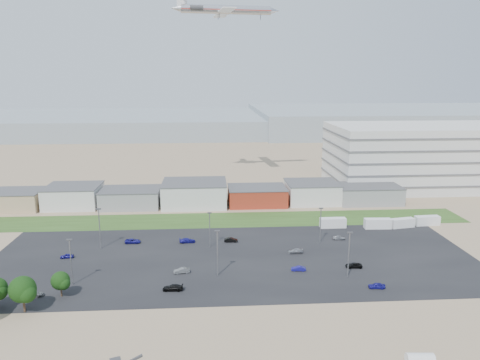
{
  "coord_description": "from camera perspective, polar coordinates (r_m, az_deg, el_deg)",
  "views": [
    {
      "loc": [
        -0.79,
        -89.08,
        43.96
      ],
      "look_at": [
        6.72,
        22.0,
        19.45
      ],
      "focal_mm": 35.0,
      "sensor_mm": 36.0,
      "label": 1
    }
  ],
  "objects": [
    {
      "name": "lightpole_back_m",
      "position": [
        123.78,
        -3.71,
        -6.08
      ],
      "size": [
        1.12,
        0.46,
        9.48
      ],
      "primitive_type": null,
      "color": "slate",
      "rests_on": "ground"
    },
    {
      "name": "lightpole_front_r",
      "position": [
        108.47,
        13.11,
        -8.83
      ],
      "size": [
        1.24,
        0.51,
        10.5
      ],
      "primitive_type": null,
      "color": "slate",
      "rests_on": "ground"
    },
    {
      "name": "parked_car_12",
      "position": [
        121.48,
        6.74,
        -8.6
      ],
      "size": [
        3.93,
        1.69,
        1.13
      ],
      "primitive_type": "imported",
      "rotation": [
        0.0,
        0.0,
        -1.54
      ],
      "color": "#A5A5AA",
      "rests_on": "ground"
    },
    {
      "name": "parked_car_1",
      "position": [
        111.2,
        7.14,
        -10.66
      ],
      "size": [
        3.48,
        1.53,
        1.11
      ],
      "primitive_type": "imported",
      "rotation": [
        0.0,
        0.0,
        -1.68
      ],
      "color": "navy",
      "rests_on": "ground"
    },
    {
      "name": "grass_strip",
      "position": [
        147.77,
        -3.4,
        -4.91
      ],
      "size": [
        160.0,
        16.0,
        0.02
      ],
      "primitive_type": "cube",
      "color": "#304B1C",
      "rests_on": "ground"
    },
    {
      "name": "parked_car_10",
      "position": [
        107.18,
        -23.78,
        -12.59
      ],
      "size": [
        3.94,
        1.86,
        1.11
      ],
      "primitive_type": "imported",
      "rotation": [
        0.0,
        0.0,
        1.65
      ],
      "color": "#595B5E",
      "rests_on": "ground"
    },
    {
      "name": "parked_car_2",
      "position": [
        106.04,
        16.33,
        -12.25
      ],
      "size": [
        3.67,
        1.83,
        1.2
      ],
      "primitive_type": "imported",
      "rotation": [
        0.0,
        0.0,
        -1.69
      ],
      "color": "navy",
      "rests_on": "ground"
    },
    {
      "name": "tree_right",
      "position": [
        100.12,
        -24.97,
        -12.29
      ],
      "size": [
        5.43,
        5.43,
        8.15
      ],
      "primitive_type": null,
      "color": "black",
      "rests_on": "ground"
    },
    {
      "name": "box_trailer_b",
      "position": [
        145.3,
        16.43,
        -5.11
      ],
      "size": [
        7.92,
        2.77,
        2.94
      ],
      "primitive_type": null,
      "rotation": [
        0.0,
        0.0,
        -0.04
      ],
      "color": "silver",
      "rests_on": "ground"
    },
    {
      "name": "box_trailer_d",
      "position": [
        153.39,
        21.85,
        -4.61
      ],
      "size": [
        7.6,
        2.79,
        2.8
      ],
      "primitive_type": null,
      "rotation": [
        0.0,
        0.0,
        0.06
      ],
      "color": "silver",
      "rests_on": "ground"
    },
    {
      "name": "parked_car_6",
      "position": [
        128.78,
        -6.43,
        -7.33
      ],
      "size": [
        4.41,
        2.12,
        1.24
      ],
      "primitive_type": "imported",
      "rotation": [
        0.0,
        0.0,
        1.66
      ],
      "color": "navy",
      "rests_on": "ground"
    },
    {
      "name": "parked_car_8",
      "position": [
        133.1,
        11.95,
        -6.88
      ],
      "size": [
        3.52,
        1.68,
        1.16
      ],
      "primitive_type": "imported",
      "rotation": [
        0.0,
        0.0,
        1.48
      ],
      "color": "#A5A5AA",
      "rests_on": "ground"
    },
    {
      "name": "lightpole_back_l",
      "position": [
        127.67,
        -16.73,
        -5.69
      ],
      "size": [
        1.28,
        0.53,
        10.86
      ],
      "primitive_type": null,
      "color": "slate",
      "rests_on": "ground"
    },
    {
      "name": "storage_tank_nw",
      "position": [
        82.25,
        21.1,
        -19.77
      ],
      "size": [
        4.35,
        2.42,
        2.52
      ],
      "primitive_type": null,
      "rotation": [
        0.0,
        0.0,
        -0.08
      ],
      "color": "silver",
      "rests_on": "ground"
    },
    {
      "name": "tree_near",
      "position": [
        104.13,
        -21.03,
        -11.6
      ],
      "size": [
        4.06,
        4.06,
        6.09
      ],
      "primitive_type": null,
      "color": "black",
      "rests_on": "ground"
    },
    {
      "name": "parking_lot",
      "position": [
        117.75,
        -0.78,
        -9.5
      ],
      "size": [
        120.0,
        50.0,
        0.01
      ],
      "primitive_type": "cube",
      "color": "black",
      "rests_on": "ground"
    },
    {
      "name": "parked_car_11",
      "position": [
        128.47,
        -1.11,
        -7.31
      ],
      "size": [
        3.73,
        1.5,
        1.21
      ],
      "primitive_type": "imported",
      "rotation": [
        0.0,
        0.0,
        1.51
      ],
      "color": "black",
      "rests_on": "ground"
    },
    {
      "name": "lightpole_back_r",
      "position": [
        128.65,
        9.78,
        -5.46
      ],
      "size": [
        1.15,
        0.48,
        9.74
      ],
      "primitive_type": null,
      "color": "slate",
      "rests_on": "ground"
    },
    {
      "name": "parking_garage",
      "position": [
        207.65,
        22.14,
        2.78
      ],
      "size": [
        80.0,
        40.0,
        25.0
      ],
      "primitive_type": "cube",
      "color": "silver",
      "rests_on": "ground"
    },
    {
      "name": "parked_car_9",
      "position": [
        130.9,
        -12.95,
        -7.26
      ],
      "size": [
        4.21,
        1.96,
        1.17
      ],
      "primitive_type": "imported",
      "rotation": [
        0.0,
        0.0,
        1.57
      ],
      "color": "navy",
      "rests_on": "ground"
    },
    {
      "name": "box_trailer_c",
      "position": [
        148.57,
        19.18,
        -4.96
      ],
      "size": [
        7.49,
        3.53,
        2.7
      ],
      "primitive_type": null,
      "rotation": [
        0.0,
        0.0,
        0.18
      ],
      "color": "silver",
      "rests_on": "ground"
    },
    {
      "name": "building_row",
      "position": [
        165.79,
        -9.37,
        -1.7
      ],
      "size": [
        170.0,
        20.0,
        8.0
      ],
      "primitive_type": null,
      "color": "silver",
      "rests_on": "ground"
    },
    {
      "name": "ground",
      "position": [
        99.34,
        -3.1,
        -13.87
      ],
      "size": [
        700.0,
        700.0,
        0.0
      ],
      "primitive_type": "plane",
      "color": "#947A5E",
      "rests_on": "ground"
    },
    {
      "name": "box_trailer_a",
      "position": [
        142.94,
        11.26,
        -5.13
      ],
      "size": [
        7.73,
        2.45,
        2.89
      ],
      "primitive_type": null,
      "rotation": [
        0.0,
        0.0,
        0.01
      ],
      "color": "silver",
      "rests_on": "ground"
    },
    {
      "name": "lightpole_front_l",
      "position": [
        108.1,
        -19.9,
        -9.4
      ],
      "size": [
        1.21,
        0.51,
        10.32
      ],
      "primitive_type": null,
      "color": "slate",
      "rests_on": "ground"
    },
    {
      "name": "lightpole_front_m",
      "position": [
        106.35,
        -2.76,
        -8.9
      ],
      "size": [
        1.25,
        0.52,
        10.66
      ],
      "primitive_type": null,
      "color": "slate",
      "rests_on": "ground"
    },
    {
      "name": "parked_car_0",
      "position": [
        115.29,
        13.7,
        -10.08
      ],
      "size": [
        3.99,
        2.0,
        1.08
      ],
      "primitive_type": "imported",
      "rotation": [
        0.0,
        0.0,
        -1.62
      ],
      "color": "black",
      "rests_on": "ground"
    },
    {
      "name": "parked_car_5",
      "position": [
        125.24,
        -20.35,
        -8.67
      ],
      "size": [
        3.29,
        1.44,
        1.1
      ],
      "primitive_type": "imported",
      "rotation": [
        0.0,
        0.0,
        -1.53
      ],
      "color": "navy",
      "rests_on": "ground"
    },
    {
      "name": "hills_backdrop",
      "position": [
        408.05,
        1.9,
        6.86
      ],
      "size": [
        700.0,
        200.0,
        9.0
      ],
      "primitive_type": null,
      "color": "gray",
      "rests_on": "ground"
    },
    {
      "name": "airliner",
      "position": [
        195.83,
        -1.69,
        20.05
      ],
      "size": [
        46.71,
        34.51,
        12.88
      ],
      "primitive_type": null,
      "rotation": [
        0.0,
        0.0,
        0.11
      ],
      "color": "silver"
    },
    {
      "name": "parked_car_4",
      "position": [
        109.99,
        -7.13,
        -10.9
      ],
      "size": [
        3.8,
        1.77,
        1.21
      ],
      "primitive_type": "imported",
      "rotation": [
        0.0,
        0.0,
        -1.43
      ],
      "color": "#595B5E",
      "rests_on": "ground"
    },
    {
      "name": "parked_car_3",
      "position": [
        102.0,
        -8.19,
        -12.86
      ],
      "size": [
        4.43,
        2.02,
        1.26
      ],
      "primitive_type": "imported",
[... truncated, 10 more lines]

